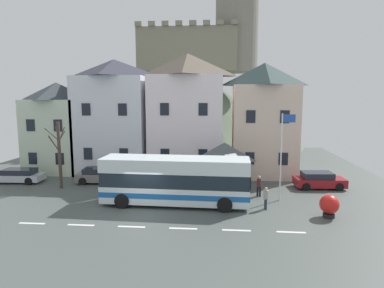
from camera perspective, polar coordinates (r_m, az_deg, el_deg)
name	(u,v)px	position (r m, az deg, el deg)	size (l,w,h in m)	color
ground_plane	(142,213)	(22.24, -8.65, -11.57)	(40.00, 60.00, 0.07)	#49514D
townhouse_00	(58,127)	(36.01, -21.93, 2.69)	(5.28, 5.34, 8.87)	beige
townhouse_01	(115,116)	(34.22, -12.98, 4.68)	(6.75, 6.38, 11.09)	silver
townhouse_02	(188,114)	(32.94, -0.77, 5.22)	(6.86, 6.83, 11.62)	white
townhouse_03	(263,119)	(32.58, 12.13, 4.13)	(5.82, 5.87, 10.60)	beige
hilltop_castle	(192,101)	(53.86, -0.06, 7.38)	(35.40, 35.40, 21.69)	#546450
transit_bus	(176,181)	(23.11, -2.84, -6.36)	(10.21, 2.99, 3.29)	silver
bus_shelter	(224,152)	(26.51, 5.56, -1.34)	(3.60, 3.60, 3.85)	#473D33
parked_car_00	(18,176)	(33.00, -27.68, -4.82)	(4.48, 1.96, 1.20)	silver
parked_car_01	(100,175)	(30.22, -15.48, -5.19)	(4.08, 2.11, 1.32)	slate
parked_car_02	(319,180)	(29.34, 20.89, -5.81)	(4.06, 2.09, 1.33)	maroon
pedestrian_00	(259,185)	(25.60, 11.40, -6.87)	(0.32, 0.31, 1.59)	black
pedestrian_01	(266,197)	(22.80, 12.53, -8.79)	(0.34, 0.34, 1.50)	#2D2D38
public_bench	(239,178)	(29.24, 8.10, -5.79)	(1.45, 0.48, 0.87)	brown
flagpole	(282,150)	(24.41, 15.24, -1.02)	(0.95, 0.10, 6.28)	silver
harbour_buoy	(329,205)	(22.51, 22.47, -9.64)	(1.19, 1.19, 1.44)	black
bare_tree_00	(59,153)	(29.03, -21.79, -1.50)	(1.77, 1.34, 5.46)	#47382D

